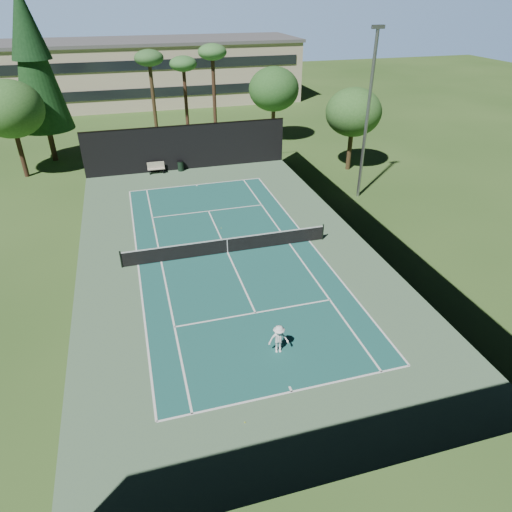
% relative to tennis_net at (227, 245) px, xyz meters
% --- Properties ---
extents(ground, '(160.00, 160.00, 0.00)m').
position_rel_tennis_net_xyz_m(ground, '(0.00, 0.00, -0.56)').
color(ground, '#335720').
rests_on(ground, ground).
extents(apron_slab, '(18.00, 32.00, 0.01)m').
position_rel_tennis_net_xyz_m(apron_slab, '(0.00, 0.00, -0.55)').
color(apron_slab, '#517453').
rests_on(apron_slab, ground).
extents(court_surface, '(10.97, 23.77, 0.01)m').
position_rel_tennis_net_xyz_m(court_surface, '(0.00, 0.00, -0.55)').
color(court_surface, '#1B5851').
rests_on(court_surface, ground).
extents(court_lines, '(11.07, 23.87, 0.01)m').
position_rel_tennis_net_xyz_m(court_lines, '(0.00, 0.00, -0.54)').
color(court_lines, white).
rests_on(court_lines, ground).
extents(tennis_net, '(12.90, 0.10, 1.10)m').
position_rel_tennis_net_xyz_m(tennis_net, '(0.00, 0.00, 0.00)').
color(tennis_net, black).
rests_on(tennis_net, ground).
extents(fence, '(18.04, 32.05, 4.03)m').
position_rel_tennis_net_xyz_m(fence, '(0.00, 0.06, 1.45)').
color(fence, black).
rests_on(fence, ground).
extents(player, '(1.02, 0.69, 1.45)m').
position_rel_tennis_net_xyz_m(player, '(0.23, -9.43, 0.17)').
color(player, white).
rests_on(player, ground).
extents(tennis_ball_a, '(0.06, 0.06, 0.06)m').
position_rel_tennis_net_xyz_m(tennis_ball_a, '(-2.24, -12.85, -0.53)').
color(tennis_ball_a, '#BECF2F').
rests_on(tennis_ball_a, ground).
extents(tennis_ball_b, '(0.08, 0.08, 0.08)m').
position_rel_tennis_net_xyz_m(tennis_ball_b, '(-1.09, 0.96, -0.52)').
color(tennis_ball_b, '#B8D330').
rests_on(tennis_ball_b, ground).
extents(tennis_ball_c, '(0.06, 0.06, 0.06)m').
position_rel_tennis_net_xyz_m(tennis_ball_c, '(0.33, 3.40, -0.53)').
color(tennis_ball_c, '#BAD22F').
rests_on(tennis_ball_c, ground).
extents(tennis_ball_d, '(0.07, 0.07, 0.07)m').
position_rel_tennis_net_xyz_m(tennis_ball_d, '(-4.18, 4.77, -0.52)').
color(tennis_ball_d, '#B9CB2E').
rests_on(tennis_ball_d, ground).
extents(park_bench, '(1.50, 0.45, 1.02)m').
position_rel_tennis_net_xyz_m(park_bench, '(-2.96, 15.63, -0.01)').
color(park_bench, beige).
rests_on(park_bench, ground).
extents(trash_bin, '(0.56, 0.56, 0.95)m').
position_rel_tennis_net_xyz_m(trash_bin, '(-0.77, 15.67, -0.08)').
color(trash_bin, black).
rests_on(trash_bin, ground).
extents(pine_tree, '(4.80, 4.80, 15.00)m').
position_rel_tennis_net_xyz_m(pine_tree, '(-12.00, 22.00, 9.00)').
color(pine_tree, '#412F1C').
rests_on(pine_tree, ground).
extents(palm_a, '(2.80, 2.80, 9.32)m').
position_rel_tennis_net_xyz_m(palm_a, '(-2.00, 24.00, 7.63)').
color(palm_a, '#48351E').
rests_on(palm_a, ground).
extents(palm_b, '(2.80, 2.80, 8.42)m').
position_rel_tennis_net_xyz_m(palm_b, '(1.50, 26.00, 6.80)').
color(palm_b, '#482B1E').
rests_on(palm_b, ground).
extents(palm_c, '(2.80, 2.80, 9.77)m').
position_rel_tennis_net_xyz_m(palm_c, '(4.00, 23.00, 8.05)').
color(palm_c, '#432B1C').
rests_on(palm_c, ground).
extents(decid_tree_a, '(5.12, 5.12, 7.62)m').
position_rel_tennis_net_xyz_m(decid_tree_a, '(10.00, 22.00, 4.86)').
color(decid_tree_a, '#46321E').
rests_on(decid_tree_a, ground).
extents(decid_tree_b, '(4.80, 4.80, 7.14)m').
position_rel_tennis_net_xyz_m(decid_tree_b, '(14.00, 12.00, 4.52)').
color(decid_tree_b, '#4C3820').
rests_on(decid_tree_b, ground).
extents(decid_tree_c, '(5.44, 5.44, 8.09)m').
position_rel_tennis_net_xyz_m(decid_tree_c, '(-14.00, 18.00, 5.21)').
color(decid_tree_c, '#41291C').
rests_on(decid_tree_c, ground).
extents(campus_building, '(40.50, 12.50, 8.30)m').
position_rel_tennis_net_xyz_m(campus_building, '(0.00, 45.98, 3.65)').
color(campus_building, beige).
rests_on(campus_building, ground).
extents(light_pole, '(0.90, 0.25, 12.22)m').
position_rel_tennis_net_xyz_m(light_pole, '(12.00, 6.00, 5.90)').
color(light_pole, gray).
rests_on(light_pole, ground).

